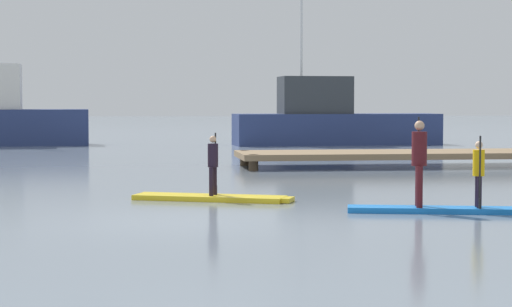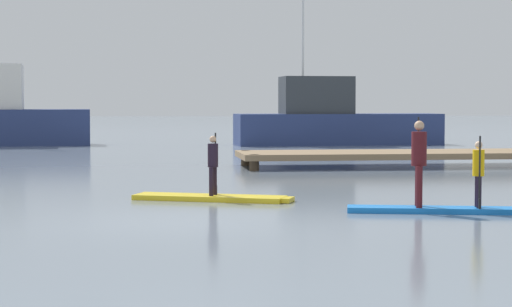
{
  "view_description": "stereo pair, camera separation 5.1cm",
  "coord_description": "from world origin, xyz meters",
  "px_view_note": "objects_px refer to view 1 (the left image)",
  "views": [
    {
      "loc": [
        -0.93,
        -15.42,
        1.95
      ],
      "look_at": [
        1.45,
        3.11,
        0.93
      ],
      "focal_mm": 65.38,
      "sensor_mm": 36.0,
      "label": 1
    },
    {
      "loc": [
        -0.88,
        -15.43,
        1.95
      ],
      "look_at": [
        1.45,
        3.11,
        0.93
      ],
      "focal_mm": 65.38,
      "sensor_mm": 36.0,
      "label": 2
    }
  ],
  "objects_px": {
    "paddleboard_far": "(436,210)",
    "paddleboard_near": "(213,198)",
    "paddler_child_front": "(479,170)",
    "paddler_child_solo": "(213,162)",
    "motor_boat_small_navy": "(331,121)",
    "paddler_adult": "(419,158)"
  },
  "relations": [
    {
      "from": "paddleboard_near",
      "to": "paddler_child_front",
      "type": "distance_m",
      "value": 5.31
    },
    {
      "from": "paddleboard_far",
      "to": "paddler_child_front",
      "type": "height_order",
      "value": "paddler_child_front"
    },
    {
      "from": "paddleboard_near",
      "to": "paddler_child_solo",
      "type": "distance_m",
      "value": 0.72
    },
    {
      "from": "motor_boat_small_navy",
      "to": "paddler_adult",
      "type": "bearing_deg",
      "value": -98.58
    },
    {
      "from": "paddleboard_near",
      "to": "motor_boat_small_navy",
      "type": "bearing_deg",
      "value": 72.64
    },
    {
      "from": "paddler_adult",
      "to": "motor_boat_small_navy",
      "type": "height_order",
      "value": "motor_boat_small_navy"
    },
    {
      "from": "paddleboard_far",
      "to": "paddler_child_solo",
      "type": "bearing_deg",
      "value": 145.33
    },
    {
      "from": "paddler_child_solo",
      "to": "paddleboard_far",
      "type": "xyz_separation_m",
      "value": [
        3.75,
        -2.59,
        -0.72
      ]
    },
    {
      "from": "paddleboard_far",
      "to": "paddler_adult",
      "type": "distance_m",
      "value": 0.97
    },
    {
      "from": "paddler_child_solo",
      "to": "paddler_adult",
      "type": "xyz_separation_m",
      "value": [
        3.46,
        -2.52,
        0.21
      ]
    },
    {
      "from": "paddler_adult",
      "to": "paddleboard_near",
      "type": "bearing_deg",
      "value": 144.11
    },
    {
      "from": "paddleboard_far",
      "to": "paddleboard_near",
      "type": "bearing_deg",
      "value": 145.46
    },
    {
      "from": "paddler_child_front",
      "to": "motor_boat_small_navy",
      "type": "relative_size",
      "value": 0.13
    },
    {
      "from": "paddleboard_far",
      "to": "paddler_child_front",
      "type": "relative_size",
      "value": 2.48
    },
    {
      "from": "motor_boat_small_navy",
      "to": "paddleboard_far",
      "type": "bearing_deg",
      "value": -97.95
    },
    {
      "from": "paddleboard_near",
      "to": "motor_boat_small_navy",
      "type": "relative_size",
      "value": 0.34
    },
    {
      "from": "paddler_child_solo",
      "to": "motor_boat_small_navy",
      "type": "height_order",
      "value": "motor_boat_small_navy"
    },
    {
      "from": "paddler_adult",
      "to": "paddler_child_front",
      "type": "xyz_separation_m",
      "value": [
        1.01,
        -0.25,
        -0.21
      ]
    },
    {
      "from": "paddleboard_near",
      "to": "paddler_child_front",
      "type": "relative_size",
      "value": 2.52
    },
    {
      "from": "paddleboard_near",
      "to": "motor_boat_small_navy",
      "type": "height_order",
      "value": "motor_boat_small_navy"
    },
    {
      "from": "paddler_child_solo",
      "to": "motor_boat_small_navy",
      "type": "bearing_deg",
      "value": 72.64
    },
    {
      "from": "paddler_child_solo",
      "to": "paddler_child_front",
      "type": "height_order",
      "value": "paddler_child_front"
    }
  ]
}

